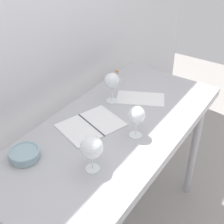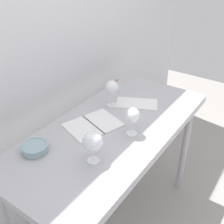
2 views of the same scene
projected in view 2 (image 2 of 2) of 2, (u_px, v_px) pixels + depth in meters
The scene contains 10 objects.
ground_plane at pixel (112, 224), 2.09m from camera, with size 6.00×6.00×0.00m, color #9D9893.
back_wall at pixel (44, 45), 1.65m from camera, with size 3.80×0.04×2.60m, color silver.
steel_counter at pixel (112, 141), 1.67m from camera, with size 1.40×0.65×0.90m.
wine_glass_near_center at pixel (132, 116), 1.50m from camera, with size 0.08×0.08×0.17m.
wine_glass_near_left at pixel (93, 142), 1.30m from camera, with size 0.10×0.10×0.17m.
wine_glass_far_right at pixel (112, 88), 1.77m from camera, with size 0.09×0.09×0.18m.
open_notebook at pixel (93, 125), 1.63m from camera, with size 0.36×0.31×0.01m.
tasting_sheet_upper at pixel (137, 103), 1.85m from camera, with size 0.15×0.27×0.00m, color white.
tasting_bowl at pixel (35, 148), 1.41m from camera, with size 0.14×0.14×0.05m.
decanter_funnel at pixel (117, 85), 2.01m from camera, with size 0.10×0.10×0.12m.
Camera 2 is at (-1.10, -0.77, 1.82)m, focal length 44.26 mm.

